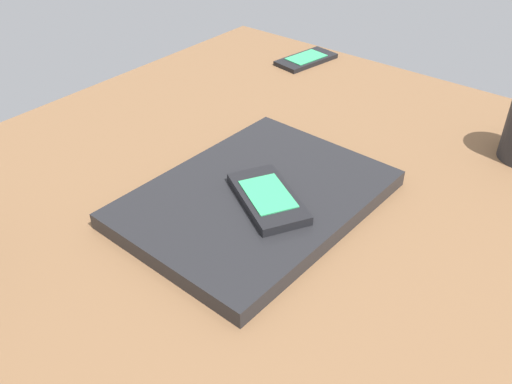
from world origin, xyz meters
TOP-DOWN VIEW (x-y plane):
  - desk_surface at (0.00, 0.00)cm, footprint 120.00×80.00cm
  - laptop_closed at (9.81, -4.33)cm, footprint 32.15×23.98cm
  - cell_phone_on_laptop at (9.06, -6.70)cm, footprint 11.03×13.20cm
  - cell_phone_on_desk at (51.60, 17.18)cm, footprint 12.72×7.49cm

SIDE VIEW (x-z plane):
  - desk_surface at x=0.00cm, z-range 0.00..3.00cm
  - cell_phone_on_desk at x=51.60cm, z-range 2.97..3.95cm
  - laptop_closed at x=9.81cm, z-range 3.00..5.03cm
  - cell_phone_on_laptop at x=9.06cm, z-range 5.00..6.25cm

